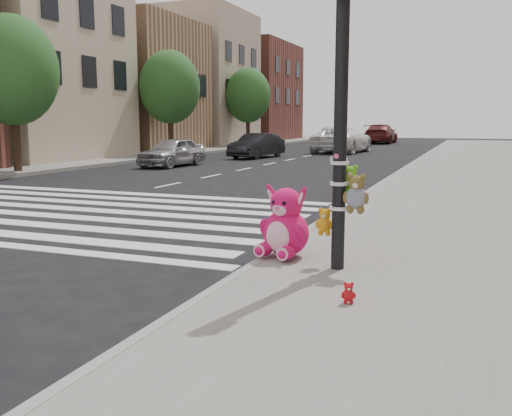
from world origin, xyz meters
The scene contains 19 objects.
ground centered at (0.00, 0.00, 0.00)m, with size 120.00×120.00×0.00m, color black.
sidewalk_far centered at (-13.50, 20.00, 0.07)m, with size 6.00×80.00×0.14m, color slate.
curb_edge centered at (1.55, 10.00, 0.07)m, with size 0.12×80.00×0.15m, color gray.
crosswalk centered at (-4.50, 5.20, 0.01)m, with size 11.00×6.00×0.01m, color silver, non-canonical shape.
bld_far_b centered at (-15.50, 17.00, 5.50)m, with size 6.00×8.00×11.00m, color #C5B297.
bld_far_c centered at (-15.50, 26.00, 4.00)m, with size 6.00×8.00×8.00m, color #A67B58.
bld_far_d centered at (-15.50, 35.00, 5.00)m, with size 6.00×8.00×10.00m, color #BEAC91.
bld_far_e centered at (-15.50, 46.00, 4.50)m, with size 6.00×10.00×9.00m, color brown.
signal_pole centered at (2.63, 1.81, 1.78)m, with size 0.70×0.49×4.00m.
tree_far_a centered at (-11.20, 11.00, 3.65)m, with size 3.20×3.20×5.44m.
tree_far_b centered at (-11.20, 22.00, 3.65)m, with size 3.20×3.20×5.44m.
tree_far_c centered at (-11.20, 33.00, 3.65)m, with size 3.20×3.20×5.44m.
pink_bunny centered at (1.79, 2.17, 0.54)m, with size 0.73×0.81×0.98m.
red_teddy centered at (3.01, 0.50, 0.25)m, with size 0.15×0.10×0.22m, color red, non-canonical shape.
car_silver_far centered at (-7.88, 16.25, 0.61)m, with size 1.45×3.61×1.23m, color #AEAEB3.
car_dark_far centered at (-6.50, 22.59, 0.63)m, with size 1.34×3.85×1.27m, color black.
car_white_near centered at (-3.50, 29.09, 0.77)m, with size 2.55×5.53×1.54m, color white.
car_maroon_near centered at (-3.50, 43.59, 0.79)m, with size 2.22×5.46×1.59m, color #5A1C19.
car_silver_deep centered at (-6.50, 38.28, 0.76)m, with size 1.79×4.45×1.51m, color #B0AFB4.
Camera 1 is at (4.13, -4.92, 1.95)m, focal length 40.00 mm.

